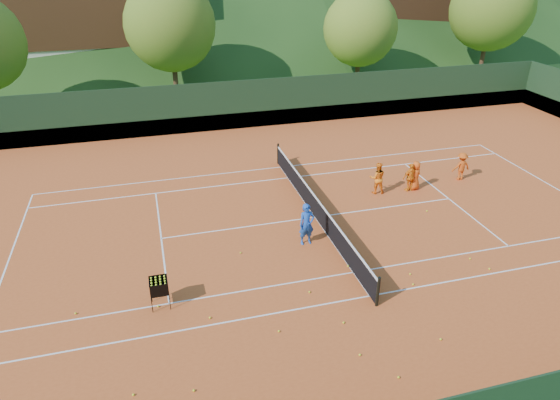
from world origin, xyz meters
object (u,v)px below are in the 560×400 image
object	(u,v)px
tennis_net	(316,207)
chalet_right	(410,0)
ball_hopper	(159,286)
coach	(307,224)
student_b	(410,177)
chalet_mid	(262,3)
student_d	(461,166)
chalet_left	(88,5)
student_a	(377,178)
student_c	(415,176)

from	to	relation	value
tennis_net	chalet_right	xyz separation A→B (m)	(20.00, 30.00, 4.74)
ball_hopper	coach	bearing A→B (deg)	22.23
student_b	chalet_mid	distance (m)	33.05
tennis_net	chalet_mid	size ratio (longest dim) A/B	0.95
chalet_right	tennis_net	bearing A→B (deg)	-123.69
ball_hopper	chalet_mid	xyz separation A→B (m)	(12.65, 38.14, 4.22)
student_d	chalet_right	xyz separation A→B (m)	(11.95, 28.27, 4.54)
student_d	chalet_mid	xyz separation A→B (m)	(-2.05, 32.27, 4.28)
student_d	chalet_mid	world-z (taller)	chalet_mid
student_d	student_b	bearing A→B (deg)	9.80
coach	chalet_right	world-z (taller)	chalet_right
chalet_left	chalet_mid	xyz separation A→B (m)	(16.00, 4.00, -0.66)
chalet_mid	student_d	bearing A→B (deg)	-86.36
chalet_mid	student_a	bearing A→B (deg)	-94.43
student_c	chalet_right	xyz separation A→B (m)	(14.65, 28.66, 4.54)
student_d	tennis_net	world-z (taller)	student_d
student_b	student_c	world-z (taller)	student_c
coach	student_a	xyz separation A→B (m)	(4.49, 3.29, -0.09)
student_b	student_a	bearing A→B (deg)	-15.40
student_d	chalet_left	bearing A→B (deg)	-56.78
coach	chalet_mid	size ratio (longest dim) A/B	0.13
ball_hopper	student_d	bearing A→B (deg)	21.74
student_d	chalet_mid	size ratio (longest dim) A/B	0.11
chalet_left	chalet_mid	bearing A→B (deg)	14.04
student_d	tennis_net	bearing A→B (deg)	12.76
student_c	chalet_mid	xyz separation A→B (m)	(0.65, 32.66, 4.27)
coach	student_c	world-z (taller)	coach
student_d	chalet_right	world-z (taller)	chalet_right
coach	ball_hopper	world-z (taller)	coach
student_a	student_c	bearing A→B (deg)	-169.66
coach	chalet_right	xyz separation A→B (m)	(21.01, 31.83, 4.40)
student_a	ball_hopper	bearing A→B (deg)	42.96
student_d	chalet_right	size ratio (longest dim) A/B	0.12
coach	chalet_mid	bearing A→B (deg)	74.30
student_d	chalet_right	bearing A→B (deg)	-112.25
tennis_net	chalet_right	size ratio (longest dim) A/B	1.01
student_b	tennis_net	world-z (taller)	student_b
student_c	student_d	bearing A→B (deg)	168.48
student_b	chalet_right	world-z (taller)	chalet_right
student_b	coach	bearing A→B (deg)	19.30
student_d	chalet_left	size ratio (longest dim) A/B	0.10
tennis_net	chalet_left	world-z (taller)	chalet_left
student_b	chalet_left	size ratio (longest dim) A/B	0.10
tennis_net	chalet_right	bearing A→B (deg)	56.31
student_a	tennis_net	world-z (taller)	student_a
ball_hopper	chalet_right	bearing A→B (deg)	52.02
tennis_net	ball_hopper	bearing A→B (deg)	-148.11
student_a	chalet_right	bearing A→B (deg)	-106.04
coach	student_d	size ratio (longest dim) A/B	1.21
student_b	chalet_right	size ratio (longest dim) A/B	0.12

